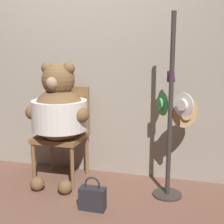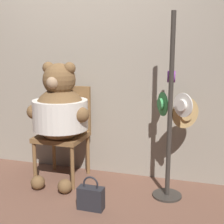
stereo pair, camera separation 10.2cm
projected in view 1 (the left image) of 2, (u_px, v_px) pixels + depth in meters
The scene contains 6 objects.
ground_plane at pixel (63, 197), 3.00m from camera, with size 14.00×14.00×0.00m, color brown.
wall_back at pixel (87, 54), 3.45m from camera, with size 8.00×0.10×2.67m.
chair at pixel (64, 129), 3.38m from camera, with size 0.49×0.48×1.00m.
teddy_bear at pixel (59, 112), 3.17m from camera, with size 0.68×0.60×1.27m.
hat_display_rack at pixel (173, 116), 2.91m from camera, with size 0.40×0.42×1.72m.
handbag_on_ground at pixel (92, 198), 2.74m from camera, with size 0.23×0.11×0.31m.
Camera 1 is at (1.19, -2.56, 1.40)m, focal length 50.00 mm.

